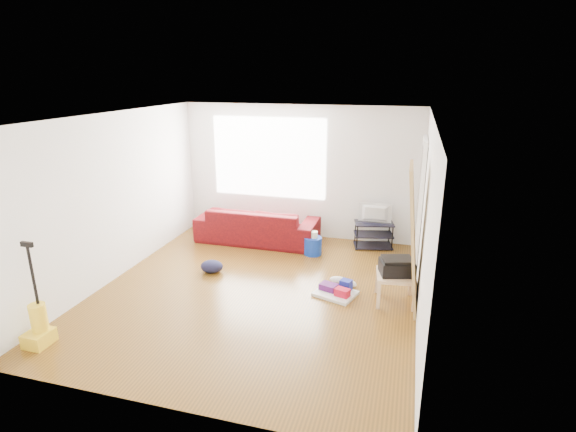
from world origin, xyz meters
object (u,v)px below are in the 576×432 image
(tv_stand, at_px, (373,234))
(backpack, at_px, (212,272))
(bucket, at_px, (313,254))
(vacuum, at_px, (38,326))
(cleaning_tray, at_px, (337,291))
(sofa, at_px, (258,241))
(side_table, at_px, (396,278))

(tv_stand, xyz_separation_m, backpack, (-2.37, -1.79, -0.24))
(bucket, height_order, vacuum, vacuum)
(cleaning_tray, relative_size, backpack, 1.84)
(sofa, relative_size, cleaning_tray, 3.40)
(sofa, height_order, backpack, sofa)
(side_table, distance_m, bucket, 2.04)
(vacuum, bearing_deg, bucket, 54.97)
(tv_stand, bearing_deg, side_table, -89.47)
(sofa, bearing_deg, bucket, 162.50)
(side_table, bearing_deg, backpack, 175.90)
(bucket, bearing_deg, cleaning_tray, -64.44)
(vacuum, bearing_deg, side_table, 28.78)
(cleaning_tray, distance_m, vacuum, 3.81)
(bucket, distance_m, cleaning_tray, 1.54)
(bucket, height_order, cleaning_tray, cleaning_tray)
(tv_stand, distance_m, bucket, 1.19)
(backpack, bearing_deg, sofa, 73.32)
(sofa, xyz_separation_m, cleaning_tray, (1.81, -1.75, 0.06))
(tv_stand, height_order, bucket, tv_stand)
(cleaning_tray, height_order, vacuum, vacuum)
(side_table, xyz_separation_m, backpack, (-2.86, 0.20, -0.35))
(side_table, distance_m, backpack, 2.89)
(bucket, bearing_deg, sofa, 162.50)
(sofa, relative_size, side_table, 3.92)
(backpack, bearing_deg, vacuum, -122.41)
(sofa, relative_size, bucket, 7.23)
(backpack, bearing_deg, bucket, 32.32)
(side_table, relative_size, vacuum, 0.46)
(tv_stand, distance_m, side_table, 2.06)
(sofa, relative_size, vacuum, 1.79)
(sofa, relative_size, backpack, 6.27)
(cleaning_tray, bearing_deg, tv_stand, 80.93)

